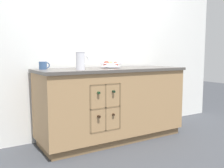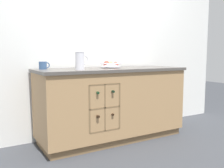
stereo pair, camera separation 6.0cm
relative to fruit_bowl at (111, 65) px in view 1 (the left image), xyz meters
The scene contains 6 objects.
ground_plane 0.96m from the fruit_bowl, 110.46° to the right, with size 14.00×14.00×0.00m, color #383A3F.
back_wall 0.45m from the fruit_bowl, 95.71° to the left, with size 4.40×0.06×2.55m, color white.
kitchen_island 0.50m from the fruit_bowl, 111.68° to the right, with size 1.89×0.69×0.91m.
fruit_bowl is the anchor object (origin of this frame).
white_pitcher 0.57m from the fruit_bowl, 156.40° to the right, with size 0.16×0.10×0.20m.
ceramic_mug 0.85m from the fruit_bowl, behind, with size 0.12×0.09×0.09m.
Camera 1 is at (-1.63, -2.66, 1.07)m, focal length 40.00 mm.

